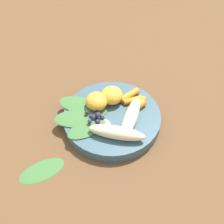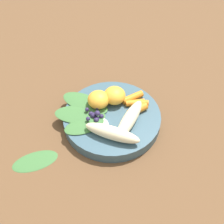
# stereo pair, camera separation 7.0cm
# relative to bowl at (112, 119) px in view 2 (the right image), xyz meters

# --- Properties ---
(ground_plane) EXTENTS (2.40, 2.40, 0.00)m
(ground_plane) POSITION_rel_bowl_xyz_m (0.00, 0.00, -0.01)
(ground_plane) COLOR brown
(bowl) EXTENTS (0.24, 0.24, 0.03)m
(bowl) POSITION_rel_bowl_xyz_m (0.00, 0.00, 0.00)
(bowl) COLOR #385666
(bowl) RESTS_ON ground_plane
(banana_peeled_left) EXTENTS (0.13, 0.09, 0.03)m
(banana_peeled_left) POSITION_rel_bowl_xyz_m (-0.01, 0.05, 0.03)
(banana_peeled_left) COLOR beige
(banana_peeled_left) RESTS_ON bowl
(banana_peeled_right) EXTENTS (0.10, 0.13, 0.03)m
(banana_peeled_right) POSITION_rel_bowl_xyz_m (0.04, 0.05, 0.03)
(banana_peeled_right) COLOR beige
(banana_peeled_right) RESTS_ON bowl
(orange_segment_near) EXTENTS (0.05, 0.05, 0.04)m
(orange_segment_near) POSITION_rel_bowl_xyz_m (0.01, -0.05, 0.03)
(orange_segment_near) COLOR #F4A833
(orange_segment_near) RESTS_ON bowl
(orange_segment_far) EXTENTS (0.06, 0.06, 0.04)m
(orange_segment_far) POSITION_rel_bowl_xyz_m (-0.03, -0.03, 0.04)
(orange_segment_far) COLOR #F4A833
(orange_segment_far) RESTS_ON bowl
(carrot_front) EXTENTS (0.05, 0.02, 0.02)m
(carrot_front) POSITION_rel_bowl_xyz_m (-0.05, 0.03, 0.02)
(carrot_front) COLOR orange
(carrot_front) RESTS_ON bowl
(carrot_mid_left) EXTENTS (0.05, 0.04, 0.02)m
(carrot_mid_left) POSITION_rel_bowl_xyz_m (-0.07, 0.02, 0.02)
(carrot_mid_left) COLOR orange
(carrot_mid_left) RESTS_ON bowl
(carrot_mid_right) EXTENTS (0.05, 0.04, 0.02)m
(carrot_mid_right) POSITION_rel_bowl_xyz_m (-0.07, 0.01, 0.02)
(carrot_mid_right) COLOR orange
(carrot_mid_right) RESTS_ON bowl
(carrot_rear) EXTENTS (0.06, 0.02, 0.02)m
(carrot_rear) POSITION_rel_bowl_xyz_m (-0.07, -0.01, 0.02)
(carrot_rear) COLOR orange
(carrot_rear) RESTS_ON bowl
(blueberry_pile) EXTENTS (0.05, 0.05, 0.02)m
(blueberry_pile) POSITION_rel_bowl_xyz_m (0.04, -0.02, 0.02)
(blueberry_pile) COLOR #2D234C
(blueberry_pile) RESTS_ON bowl
(coconut_shred_patch) EXTENTS (0.05, 0.05, 0.00)m
(coconut_shred_patch) POSITION_rel_bowl_xyz_m (0.05, 0.01, 0.02)
(coconut_shred_patch) COLOR white
(coconut_shred_patch) RESTS_ON bowl
(kale_leaf_left) EXTENTS (0.10, 0.14, 0.01)m
(kale_leaf_left) POSITION_rel_bowl_xyz_m (0.03, -0.07, 0.02)
(kale_leaf_left) COLOR #3D7038
(kale_leaf_left) RESTS_ON bowl
(kale_leaf_right) EXTENTS (0.13, 0.13, 0.01)m
(kale_leaf_right) POSITION_rel_bowl_xyz_m (0.06, -0.05, 0.02)
(kale_leaf_right) COLOR #3D7038
(kale_leaf_right) RESTS_ON bowl
(kale_leaf_rear) EXTENTS (0.11, 0.08, 0.01)m
(kale_leaf_rear) POSITION_rel_bowl_xyz_m (0.07, -0.01, 0.02)
(kale_leaf_rear) COLOR #3D7038
(kale_leaf_rear) RESTS_ON bowl
(kale_leaf_stray) EXTENTS (0.11, 0.08, 0.01)m
(kale_leaf_stray) POSITION_rel_bowl_xyz_m (0.21, -0.02, -0.01)
(kale_leaf_stray) COLOR #3D7038
(kale_leaf_stray) RESTS_ON ground_plane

